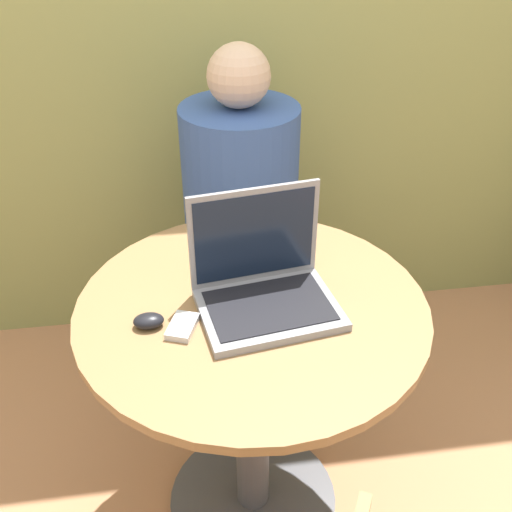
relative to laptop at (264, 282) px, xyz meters
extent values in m
plane|color=tan|center=(-0.03, 0.00, -0.83)|extent=(12.00, 12.00, 0.00)
cylinder|color=#4C4C51|center=(-0.03, 0.00, -0.82)|extent=(0.50, 0.50, 0.02)
cylinder|color=#4C4C51|center=(-0.03, 0.00, -0.45)|extent=(0.10, 0.10, 0.72)
cylinder|color=olive|center=(-0.03, 0.00, -0.07)|extent=(0.84, 0.84, 0.02)
cube|color=gray|center=(0.01, -0.04, -0.05)|extent=(0.35, 0.28, 0.02)
cube|color=black|center=(0.01, -0.04, -0.04)|extent=(0.30, 0.23, 0.00)
cube|color=gray|center=(-0.01, 0.07, 0.08)|extent=(0.31, 0.06, 0.25)
cube|color=#141E33|center=(-0.01, 0.07, 0.08)|extent=(0.29, 0.05, 0.22)
cube|color=silver|center=(-0.19, -0.07, -0.05)|extent=(0.08, 0.10, 0.02)
ellipsoid|color=black|center=(-0.27, -0.05, -0.04)|extent=(0.07, 0.05, 0.03)
cube|color=#4C4742|center=(0.04, 0.76, -0.60)|extent=(0.41, 0.56, 0.45)
cylinder|color=#38569E|center=(0.02, 0.63, -0.09)|extent=(0.38, 0.38, 0.57)
sphere|color=beige|center=(0.02, 0.63, 0.29)|extent=(0.19, 0.19, 0.19)
camera|label=1|loc=(-0.18, -1.11, 0.82)|focal=42.00mm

